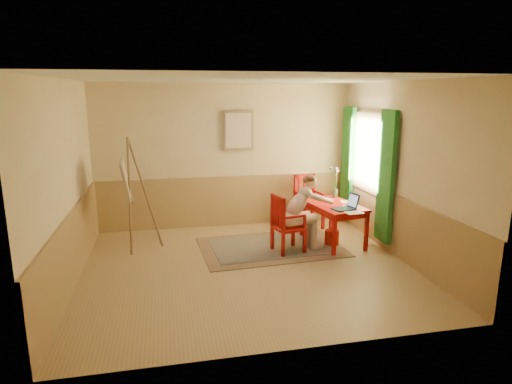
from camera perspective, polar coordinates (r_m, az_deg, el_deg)
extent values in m
cube|color=#A58455|center=(6.77, -1.12, -9.91)|extent=(5.00, 4.50, 0.02)
cube|color=white|center=(6.24, -1.24, 14.69)|extent=(5.00, 4.50, 0.02)
cube|color=#D2B180|center=(8.56, -4.03, 4.72)|extent=(5.00, 0.02, 2.80)
cube|color=#D2B180|center=(4.22, 4.62, -3.89)|extent=(5.00, 0.02, 2.80)
cube|color=#D2B180|center=(6.39, -23.86, 0.83)|extent=(0.02, 4.50, 2.80)
cube|color=#D2B180|center=(7.25, 18.72, 2.57)|extent=(0.02, 4.50, 2.80)
cube|color=tan|center=(8.70, -3.91, -1.18)|extent=(5.00, 0.04, 1.00)
cube|color=tan|center=(6.62, -22.90, -6.80)|extent=(0.04, 4.50, 1.00)
cube|color=tan|center=(7.44, 18.02, -4.26)|extent=(0.04, 4.50, 1.00)
cube|color=white|center=(8.16, 14.65, 5.00)|extent=(0.02, 1.00, 1.30)
cube|color=#8B7450|center=(8.16, 14.53, 5.00)|extent=(0.03, 1.12, 1.42)
cube|color=#2F8430|center=(7.50, 16.68, 1.87)|extent=(0.08, 0.45, 2.20)
cube|color=#2F8430|center=(8.88, 11.90, 3.79)|extent=(0.08, 0.45, 2.20)
cube|color=#8B7450|center=(8.49, -2.35, 8.07)|extent=(0.60, 0.04, 0.76)
cube|color=beige|center=(8.47, -2.32, 8.06)|extent=(0.50, 0.02, 0.66)
cube|color=#8C7251|center=(7.59, 2.00, -7.21)|extent=(2.49, 1.74, 0.01)
cube|color=#182032|center=(7.58, 2.00, -7.15)|extent=(2.07, 1.31, 0.01)
cube|color=#BB110C|center=(7.71, 10.12, -1.68)|extent=(0.92, 1.31, 0.04)
cube|color=#BB110C|center=(7.73, 10.10, -2.19)|extent=(0.81, 1.19, 0.10)
cube|color=#BB110C|center=(7.20, 10.24, -5.72)|extent=(0.06, 0.06, 0.68)
cube|color=#BB110C|center=(7.54, 14.27, -5.06)|extent=(0.06, 0.06, 0.68)
cube|color=#BB110C|center=(8.11, 6.07, -3.46)|extent=(0.06, 0.06, 0.68)
cube|color=#BB110C|center=(8.41, 9.83, -2.97)|extent=(0.06, 0.06, 0.68)
cube|color=#BB110C|center=(7.26, 4.27, -4.70)|extent=(0.54, 0.53, 0.04)
cube|color=#BB110C|center=(7.08, 3.57, -7.06)|extent=(0.06, 0.06, 0.40)
cube|color=#BB110C|center=(7.28, 6.39, -6.56)|extent=(0.06, 0.06, 0.40)
cube|color=#BB110C|center=(7.40, 2.13, -6.14)|extent=(0.06, 0.06, 0.40)
cube|color=#BB110C|center=(7.59, 4.87, -5.70)|extent=(0.06, 0.06, 0.40)
cube|color=#BB110C|center=(6.92, 3.63, -3.03)|extent=(0.06, 0.06, 0.54)
cube|color=#BB110C|center=(7.25, 2.17, -2.28)|extent=(0.06, 0.06, 0.54)
cube|color=#BB110C|center=(7.02, 2.91, -0.75)|extent=(0.15, 0.43, 0.06)
cube|color=#BB110C|center=(7.01, 3.26, -2.96)|extent=(0.04, 0.05, 0.44)
cube|color=#BB110C|center=(7.09, 2.88, -2.76)|extent=(0.04, 0.05, 0.44)
cube|color=#BB110C|center=(7.17, 2.51, -2.57)|extent=(0.04, 0.05, 0.44)
cube|color=#BB110C|center=(7.03, 5.08, -3.26)|extent=(0.40, 0.13, 0.03)
cube|color=#BB110C|center=(7.16, 6.40, -3.91)|extent=(0.05, 0.05, 0.22)
cube|color=#BB110C|center=(7.36, 3.57, -2.51)|extent=(0.40, 0.13, 0.03)
cube|color=#BB110C|center=(7.48, 4.85, -3.14)|extent=(0.05, 0.05, 0.22)
cube|color=#BB110C|center=(8.62, 6.96, -1.79)|extent=(0.53, 0.54, 0.05)
cube|color=#BB110C|center=(8.77, 5.10, -3.05)|extent=(0.06, 0.06, 0.42)
cube|color=#BB110C|center=(8.41, 6.38, -3.79)|extent=(0.06, 0.06, 0.42)
cube|color=#BB110C|center=(8.95, 7.42, -2.78)|extent=(0.06, 0.06, 0.42)
cube|color=#BB110C|center=(8.60, 8.77, -3.49)|extent=(0.06, 0.06, 0.42)
cube|color=#BB110C|center=(8.64, 5.17, 0.39)|extent=(0.06, 0.06, 0.57)
cube|color=#BB110C|center=(8.82, 7.52, 0.59)|extent=(0.06, 0.06, 0.57)
cube|color=#BB110C|center=(8.68, 6.40, 2.13)|extent=(0.46, 0.12, 0.06)
cube|color=#BB110C|center=(8.69, 5.75, 0.34)|extent=(0.05, 0.04, 0.47)
cube|color=#BB110C|center=(8.73, 6.36, 0.39)|extent=(0.05, 0.04, 0.47)
cube|color=#BB110C|center=(8.78, 6.95, 0.45)|extent=(0.05, 0.04, 0.47)
cube|color=#BB110C|center=(8.47, 5.80, -0.28)|extent=(0.11, 0.42, 0.04)
cube|color=#BB110C|center=(8.32, 6.41, -1.33)|extent=(0.05, 0.05, 0.23)
cube|color=#BB110C|center=(8.66, 8.18, -0.05)|extent=(0.11, 0.42, 0.04)
cube|color=#BB110C|center=(8.51, 8.82, -1.08)|extent=(0.05, 0.05, 0.23)
ellipsoid|color=beige|center=(7.21, 4.30, -3.59)|extent=(0.37, 0.42, 0.23)
cylinder|color=beige|center=(7.24, 6.15, -3.64)|extent=(0.48, 0.26, 0.16)
cylinder|color=beige|center=(7.39, 5.41, -3.28)|extent=(0.48, 0.26, 0.16)
cylinder|color=beige|center=(7.43, 7.53, -5.42)|extent=(0.14, 0.14, 0.52)
cylinder|color=beige|center=(7.58, 6.78, -5.04)|extent=(0.14, 0.14, 0.52)
cube|color=beige|center=(7.55, 7.89, -7.18)|extent=(0.23, 0.14, 0.08)
cube|color=beige|center=(7.69, 7.14, -6.77)|extent=(0.23, 0.14, 0.08)
ellipsoid|color=beige|center=(7.22, 5.39, -1.70)|extent=(0.55, 0.40, 0.54)
ellipsoid|color=beige|center=(7.25, 6.46, -0.07)|extent=(0.27, 0.35, 0.18)
sphere|color=beige|center=(7.27, 7.22, 1.29)|extent=(0.25, 0.25, 0.21)
ellipsoid|color=brown|center=(7.25, 7.09, 1.74)|extent=(0.23, 0.24, 0.15)
sphere|color=brown|center=(7.21, 6.54, 1.60)|extent=(0.13, 0.13, 0.11)
cylinder|color=beige|center=(7.19, 7.74, -0.67)|extent=(0.23, 0.12, 0.15)
cylinder|color=beige|center=(7.35, 9.14, -1.10)|extent=(0.30, 0.20, 0.18)
sphere|color=beige|center=(7.24, 8.42, -0.87)|extent=(0.11, 0.11, 0.09)
sphere|color=beige|center=(7.47, 9.84, -1.32)|extent=(0.09, 0.09, 0.08)
cylinder|color=beige|center=(7.44, 6.48, -0.18)|extent=(0.24, 0.16, 0.15)
cylinder|color=beige|center=(7.56, 8.04, -0.67)|extent=(0.30, 0.08, 0.18)
sphere|color=beige|center=(7.51, 7.07, -0.34)|extent=(0.11, 0.11, 0.09)
sphere|color=beige|center=(7.62, 8.99, -0.99)|extent=(0.09, 0.09, 0.08)
cube|color=#1E2338|center=(7.37, 11.38, -2.18)|extent=(0.40, 0.33, 0.02)
cube|color=#2D3342|center=(7.36, 11.38, -2.15)|extent=(0.34, 0.27, 0.00)
cube|color=#1E2338|center=(7.46, 12.64, -1.06)|extent=(0.14, 0.26, 0.23)
cube|color=#99BFF2|center=(7.45, 12.57, -1.11)|extent=(0.11, 0.21, 0.19)
cube|color=white|center=(7.20, 12.74, -2.65)|extent=(0.29, 0.22, 0.00)
cube|color=white|center=(7.88, 12.06, -1.27)|extent=(0.33, 0.27, 0.00)
cube|color=white|center=(7.98, 8.88, -0.96)|extent=(0.32, 0.25, 0.00)
cube|color=white|center=(7.54, 12.39, -1.93)|extent=(0.34, 0.30, 0.00)
cylinder|color=#3F724C|center=(8.20, 10.33, -0.13)|extent=(0.10, 0.10, 0.15)
cylinder|color=#3F7233|center=(8.18, 10.06, 1.66)|extent=(0.07, 0.12, 0.40)
sphere|color=#728CD8|center=(8.18, 9.77, 3.08)|extent=(0.07, 0.07, 0.06)
cylinder|color=#3F7233|center=(8.10, 10.39, 1.61)|extent=(0.05, 0.09, 0.42)
sphere|color=pink|center=(8.02, 10.43, 3.01)|extent=(0.05, 0.05, 0.04)
cylinder|color=#3F7233|center=(8.17, 10.39, 1.32)|extent=(0.02, 0.04, 0.31)
sphere|color=pink|center=(8.16, 10.43, 2.40)|extent=(0.05, 0.05, 0.05)
cylinder|color=#3F7233|center=(8.08, 10.40, 1.48)|extent=(0.06, 0.13, 0.39)
sphere|color=#728CD8|center=(7.99, 10.47, 2.75)|extent=(0.06, 0.06, 0.05)
cylinder|color=#3F7233|center=(8.20, 10.51, 1.48)|extent=(0.08, 0.09, 0.34)
sphere|color=pink|center=(8.22, 10.67, 2.71)|extent=(0.05, 0.05, 0.05)
cylinder|color=#3F7233|center=(8.17, 10.45, 1.47)|extent=(0.05, 0.05, 0.35)
sphere|color=pink|center=(8.17, 10.56, 2.71)|extent=(0.05, 0.05, 0.05)
cylinder|color=#3F7233|center=(8.20, 10.46, 1.66)|extent=(0.07, 0.11, 0.40)
sphere|color=#728CD8|center=(8.21, 10.57, 3.08)|extent=(0.05, 0.05, 0.05)
cylinder|color=red|center=(7.77, 9.89, -5.92)|extent=(0.27, 0.27, 0.27)
cylinder|color=brown|center=(7.40, -16.25, -0.56)|extent=(0.07, 0.35, 1.92)
cylinder|color=brown|center=(7.70, -16.24, -0.04)|extent=(0.12, 0.35, 1.92)
cylinder|color=brown|center=(7.55, -14.28, -0.18)|extent=(0.50, 0.07, 1.92)
cylinder|color=brown|center=(7.57, -16.40, -0.88)|extent=(0.06, 0.54, 0.03)
cube|color=brown|center=(7.57, -15.93, -0.85)|extent=(0.10, 0.58, 0.03)
cube|color=#8B7450|center=(7.50, -16.75, 1.61)|extent=(0.20, 0.86, 0.64)
cube|color=beige|center=(7.50, -16.59, 1.62)|extent=(0.16, 0.77, 0.55)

